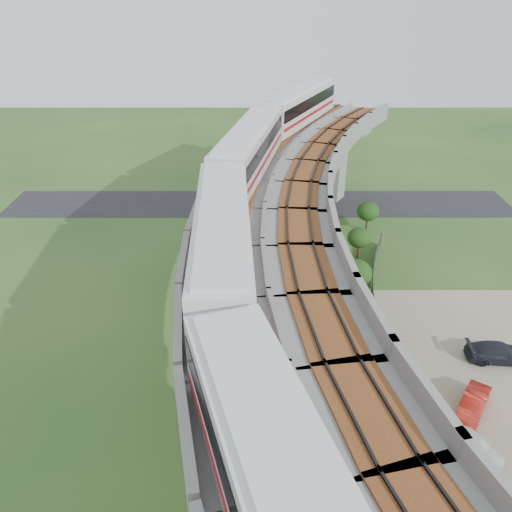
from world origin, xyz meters
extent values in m
plane|color=#2B5120|center=(0.00, 0.00, 0.00)|extent=(160.00, 160.00, 0.00)
cube|color=gray|center=(14.00, -2.00, 0.02)|extent=(18.00, 26.00, 0.04)
cube|color=#232326|center=(0.00, 30.00, 0.01)|extent=(60.00, 8.00, 0.03)
cube|color=#99968E|center=(9.12, 31.80, 4.20)|extent=(2.86, 2.93, 8.40)
cube|color=#99968E|center=(9.12, 31.80, 9.00)|extent=(7.21, 5.74, 1.20)
cube|color=#99968E|center=(0.91, 10.42, 4.20)|extent=(2.35, 2.51, 8.40)
cube|color=#99968E|center=(0.91, 10.42, 9.00)|extent=(7.31, 3.58, 1.20)
cube|color=#99968E|center=(0.91, -10.42, 4.20)|extent=(2.35, 2.51, 8.40)
cube|color=#99968E|center=(0.91, -10.42, 9.00)|extent=(7.31, 3.58, 1.20)
cube|color=gray|center=(6.19, 26.54, 10.00)|extent=(16.42, 20.91, 0.80)
cube|color=gray|center=(2.33, 28.44, 10.90)|extent=(8.66, 17.08, 1.00)
cube|color=gray|center=(10.04, 24.64, 10.90)|extent=(8.66, 17.08, 1.00)
cube|color=brown|center=(4.21, 27.51, 10.46)|extent=(10.68, 18.08, 0.12)
cube|color=black|center=(4.21, 27.51, 10.58)|extent=(9.69, 17.59, 0.12)
cube|color=brown|center=(8.16, 25.56, 10.46)|extent=(10.68, 18.08, 0.12)
cube|color=black|center=(8.16, 25.56, 10.58)|extent=(9.69, 17.59, 0.12)
cube|color=gray|center=(0.70, 9.13, 10.00)|extent=(11.77, 20.03, 0.80)
cube|color=gray|center=(-3.55, 9.78, 10.90)|extent=(3.22, 18.71, 1.00)
cube|color=gray|center=(4.95, 8.47, 10.90)|extent=(3.22, 18.71, 1.00)
cube|color=brown|center=(-1.48, 9.46, 10.46)|extent=(5.44, 19.05, 0.12)
cube|color=black|center=(-1.48, 9.46, 10.58)|extent=(4.35, 18.88, 0.12)
cube|color=brown|center=(2.87, 8.79, 10.46)|extent=(5.44, 19.05, 0.12)
cube|color=black|center=(2.87, 8.79, 10.58)|extent=(4.35, 18.88, 0.12)
cube|color=gray|center=(0.70, -9.13, 10.00)|extent=(11.77, 20.03, 0.80)
cube|color=gray|center=(-3.55, -9.78, 10.90)|extent=(3.22, 18.71, 1.00)
cube|color=gray|center=(4.95, -8.47, 10.90)|extent=(3.22, 18.71, 1.00)
cube|color=brown|center=(-1.48, -9.46, 10.46)|extent=(5.44, 19.05, 0.12)
cube|color=black|center=(-1.48, -9.46, 10.58)|extent=(4.35, 18.88, 0.12)
cube|color=brown|center=(2.87, -8.79, 10.46)|extent=(5.44, 19.05, 0.12)
cube|color=black|center=(2.87, -8.79, 10.58)|extent=(4.35, 18.88, 0.12)
cube|color=silver|center=(0.57, -18.35, 13.94)|extent=(6.27, 14.25, 0.22)
cube|color=silver|center=(-2.13, -3.03, 12.24)|extent=(3.43, 15.11, 3.20)
cube|color=silver|center=(-2.13, -3.03, 13.94)|extent=(2.85, 14.34, 0.22)
cube|color=black|center=(-2.13, -3.03, 12.69)|extent=(3.46, 14.52, 1.15)
cube|color=#A51018|center=(-2.13, -3.03, 11.49)|extent=(3.46, 14.52, 0.30)
cube|color=black|center=(-2.13, -3.03, 10.78)|extent=(2.52, 12.83, 0.28)
cube|color=silver|center=(-0.93, 12.49, 12.24)|extent=(5.66, 15.24, 3.20)
cube|color=silver|center=(-0.93, 12.49, 13.94)|extent=(4.98, 14.39, 0.22)
cube|color=black|center=(-0.93, 12.49, 12.69)|extent=(5.59, 14.66, 1.15)
cube|color=#A51018|center=(-0.93, 12.49, 11.49)|extent=(5.59, 14.66, 0.30)
cube|color=black|center=(-0.93, 12.49, 10.78)|extent=(4.42, 12.87, 0.28)
cube|color=silver|center=(4.07, 27.22, 12.24)|extent=(8.99, 14.67, 3.20)
cube|color=silver|center=(4.07, 27.22, 13.94)|extent=(8.18, 13.76, 0.22)
cube|color=black|center=(4.07, 27.22, 12.69)|extent=(8.78, 14.16, 1.15)
cube|color=#A51018|center=(4.07, 27.22, 11.49)|extent=(8.78, 14.16, 0.30)
cube|color=black|center=(4.07, 27.22, 10.78)|extent=(7.29, 12.30, 0.28)
cylinder|color=#2D382D|center=(12.25, 19.29, 0.75)|extent=(0.08, 0.08, 1.50)
cube|color=#2D382D|center=(11.38, 16.98, 0.75)|extent=(1.69, 4.77, 1.40)
cylinder|color=#2D382D|center=(10.62, 14.63, 0.75)|extent=(0.08, 0.08, 1.50)
cube|color=#2D382D|center=(9.98, 12.24, 0.75)|extent=(1.23, 4.91, 1.40)
cylinder|color=#2D382D|center=(9.45, 9.83, 0.75)|extent=(0.08, 0.08, 1.50)
cube|color=#2D382D|center=(9.03, 7.39, 0.75)|extent=(0.75, 4.99, 1.40)
cylinder|color=#2D382D|center=(8.74, 4.94, 0.75)|extent=(0.08, 0.08, 1.50)
cube|color=#2D382D|center=(8.56, 2.47, 0.75)|extent=(0.27, 5.04, 1.40)
cylinder|color=#2D382D|center=(8.50, 0.00, 0.75)|extent=(0.08, 0.08, 1.50)
cube|color=#2D382D|center=(8.56, -2.47, 0.75)|extent=(0.27, 5.04, 1.40)
cylinder|color=#2D382D|center=(8.74, -4.94, 0.75)|extent=(0.08, 0.08, 1.50)
cube|color=#2D382D|center=(9.03, -7.39, 0.75)|extent=(0.75, 4.99, 1.40)
cylinder|color=#2D382D|center=(9.45, -9.83, 0.75)|extent=(0.08, 0.08, 1.50)
cylinder|color=#382314|center=(11.38, 22.46, 0.84)|extent=(0.18, 0.18, 1.68)
ellipsoid|color=black|center=(11.38, 22.46, 2.39)|extent=(2.36, 2.36, 2.00)
cylinder|color=#382314|center=(9.39, 16.56, 0.82)|extent=(0.18, 0.18, 1.65)
ellipsoid|color=black|center=(9.39, 16.56, 2.33)|extent=(2.27, 2.27, 1.93)
cylinder|color=#382314|center=(8.08, 10.95, 0.47)|extent=(0.18, 0.18, 0.93)
ellipsoid|color=black|center=(8.08, 10.95, 1.79)|extent=(2.86, 2.86, 2.44)
cylinder|color=#382314|center=(6.94, 3.08, 0.89)|extent=(0.18, 0.18, 1.78)
ellipsoid|color=black|center=(6.94, 3.08, 2.46)|extent=(2.26, 2.26, 1.92)
cylinder|color=#382314|center=(7.08, -4.41, 0.74)|extent=(0.18, 0.18, 1.48)
ellipsoid|color=black|center=(7.08, -4.41, 2.23)|extent=(2.50, 2.50, 2.13)
imported|color=white|center=(12.09, -5.93, 0.63)|extent=(3.01, 3.66, 1.18)
imported|color=#B31A10|center=(13.16, -2.86, 0.68)|extent=(3.32, 3.95, 1.28)
imported|color=black|center=(16.82, 1.98, 0.70)|extent=(4.67, 2.15, 1.32)
camera|label=1|loc=(-0.45, -25.43, 24.06)|focal=35.00mm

